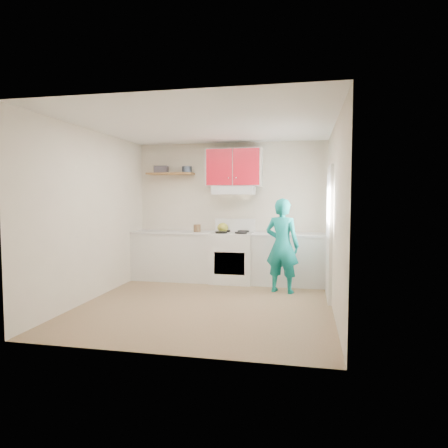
% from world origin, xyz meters
% --- Properties ---
extents(floor, '(3.80, 3.80, 0.00)m').
position_xyz_m(floor, '(0.00, 0.00, 0.00)').
color(floor, brown).
rests_on(floor, ground).
extents(ceiling, '(3.60, 3.80, 0.04)m').
position_xyz_m(ceiling, '(0.00, 0.00, 2.60)').
color(ceiling, white).
rests_on(ceiling, floor).
extents(back_wall, '(3.60, 0.04, 2.60)m').
position_xyz_m(back_wall, '(0.00, 1.90, 1.30)').
color(back_wall, beige).
rests_on(back_wall, floor).
extents(front_wall, '(3.60, 0.04, 2.60)m').
position_xyz_m(front_wall, '(0.00, -1.90, 1.30)').
color(front_wall, beige).
rests_on(front_wall, floor).
extents(left_wall, '(0.04, 3.80, 2.60)m').
position_xyz_m(left_wall, '(-1.80, 0.00, 1.30)').
color(left_wall, beige).
rests_on(left_wall, floor).
extents(right_wall, '(0.04, 3.80, 2.60)m').
position_xyz_m(right_wall, '(1.80, 0.00, 1.30)').
color(right_wall, beige).
rests_on(right_wall, floor).
extents(door, '(0.05, 0.85, 2.05)m').
position_xyz_m(door, '(1.78, 0.70, 1.02)').
color(door, white).
rests_on(door, floor).
extents(door_glass, '(0.01, 0.55, 0.95)m').
position_xyz_m(door_glass, '(1.75, 0.70, 1.45)').
color(door_glass, white).
rests_on(door_glass, door).
extents(counter_left, '(1.52, 0.60, 0.90)m').
position_xyz_m(counter_left, '(-1.04, 1.60, 0.45)').
color(counter_left, silver).
rests_on(counter_left, floor).
extents(counter_right, '(1.32, 0.60, 0.90)m').
position_xyz_m(counter_right, '(1.14, 1.60, 0.45)').
color(counter_right, silver).
rests_on(counter_right, floor).
extents(stove, '(0.76, 0.65, 0.92)m').
position_xyz_m(stove, '(0.10, 1.57, 0.46)').
color(stove, white).
rests_on(stove, floor).
extents(range_hood, '(0.76, 0.44, 0.15)m').
position_xyz_m(range_hood, '(0.10, 1.68, 1.70)').
color(range_hood, silver).
rests_on(range_hood, back_wall).
extents(upper_cabinets, '(1.02, 0.33, 0.70)m').
position_xyz_m(upper_cabinets, '(0.10, 1.73, 2.12)').
color(upper_cabinets, '#AE0F1D').
rests_on(upper_cabinets, back_wall).
extents(shelf, '(0.90, 0.30, 0.04)m').
position_xyz_m(shelf, '(-1.15, 1.75, 2.02)').
color(shelf, brown).
rests_on(shelf, back_wall).
extents(books, '(0.27, 0.21, 0.13)m').
position_xyz_m(books, '(-1.32, 1.71, 2.10)').
color(books, '#3B343B').
rests_on(books, shelf).
extents(tin, '(0.24, 0.24, 0.12)m').
position_xyz_m(tin, '(-0.81, 1.73, 2.10)').
color(tin, '#333D4C').
rests_on(tin, shelf).
extents(kettle, '(0.21, 0.21, 0.17)m').
position_xyz_m(kettle, '(-0.09, 1.62, 1.01)').
color(kettle, olive).
rests_on(kettle, stove).
extents(crock, '(0.17, 0.17, 0.16)m').
position_xyz_m(crock, '(-0.58, 1.59, 0.98)').
color(crock, brown).
rests_on(crock, counter_left).
extents(cutting_board, '(0.36, 0.31, 0.02)m').
position_xyz_m(cutting_board, '(0.97, 1.63, 0.91)').
color(cutting_board, olive).
rests_on(cutting_board, counter_right).
extents(silicone_mat, '(0.30, 0.25, 0.01)m').
position_xyz_m(silicone_mat, '(1.49, 1.52, 0.90)').
color(silicone_mat, red).
rests_on(silicone_mat, counter_right).
extents(person, '(0.65, 0.51, 1.56)m').
position_xyz_m(person, '(1.04, 0.97, 0.78)').
color(person, '#0E807D').
rests_on(person, floor).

